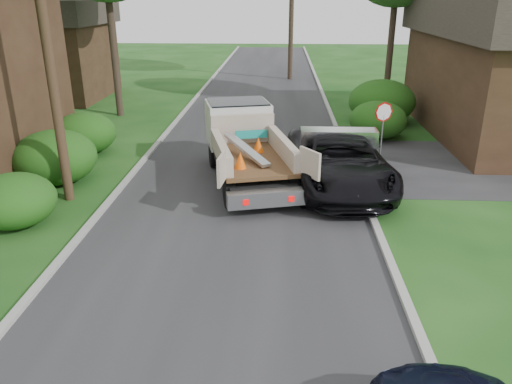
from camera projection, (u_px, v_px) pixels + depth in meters
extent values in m
plane|color=#144112|center=(219.00, 287.00, 11.37)|extent=(120.00, 120.00, 0.00)
cube|color=#28282B|center=(248.00, 155.00, 20.65)|extent=(8.00, 90.00, 0.02)
cube|color=#9E9E99|center=(150.00, 153.00, 20.81)|extent=(0.20, 90.00, 0.12)
cube|color=#9E9E99|center=(347.00, 155.00, 20.44)|extent=(0.20, 90.00, 0.12)
cylinder|color=slate|center=(381.00, 140.00, 19.11)|extent=(0.06, 0.06, 2.00)
cylinder|color=#B20A0A|center=(384.00, 112.00, 18.70)|extent=(0.71, 0.32, 0.76)
cylinder|color=#382619|center=(46.00, 39.00, 14.41)|extent=(0.30, 0.30, 10.00)
cube|color=#352216|center=(47.00, 61.00, 31.57)|extent=(7.00, 7.00, 4.50)
cube|color=#332B26|center=(40.00, 12.00, 30.48)|extent=(7.56, 7.56, 1.40)
cube|color=#332B26|center=(38.00, 0.00, 30.22)|extent=(1.05, 7.56, 0.20)
ellipsoid|color=#194A11|center=(14.00, 200.00, 14.15)|extent=(2.34, 2.34, 1.53)
ellipsoid|color=#194A11|center=(55.00, 157.00, 17.35)|extent=(2.86, 2.86, 1.87)
ellipsoid|color=#194A11|center=(84.00, 133.00, 20.65)|extent=(2.60, 2.60, 1.70)
ellipsoid|color=#194A11|center=(378.00, 120.00, 22.85)|extent=(2.60, 2.60, 1.70)
ellipsoid|color=#194A11|center=(382.00, 101.00, 25.51)|extent=(3.38, 3.38, 2.21)
cylinder|color=#2D2119|center=(112.00, 30.00, 25.82)|extent=(0.36, 0.36, 9.00)
cylinder|color=#2D2119|center=(392.00, 32.00, 28.01)|extent=(0.36, 0.36, 8.50)
cylinder|color=#2D2119|center=(292.00, 4.00, 37.08)|extent=(0.36, 0.36, 11.00)
cylinder|color=black|center=(214.00, 155.00, 19.12)|extent=(0.54, 1.00, 0.95)
cylinder|color=black|center=(265.00, 152.00, 19.49)|extent=(0.54, 1.00, 0.95)
cylinder|color=black|center=(230.00, 193.00, 15.46)|extent=(0.54, 1.00, 0.95)
cylinder|color=black|center=(292.00, 188.00, 15.83)|extent=(0.54, 1.00, 0.95)
cube|color=black|center=(249.00, 164.00, 17.51)|extent=(3.55, 6.45, 0.25)
cube|color=silver|center=(238.00, 123.00, 19.18)|extent=(2.72, 2.41, 1.64)
cube|color=black|center=(238.00, 109.00, 18.97)|extent=(2.53, 2.22, 0.58)
cube|color=#472D19|center=(253.00, 160.00, 16.68)|extent=(3.18, 4.25, 0.13)
cube|color=beige|center=(243.00, 129.00, 18.20)|extent=(2.28, 0.67, 1.06)
cube|color=beige|center=(221.00, 151.00, 16.35)|extent=(1.14, 3.55, 0.63)
cube|color=beige|center=(284.00, 147.00, 16.74)|extent=(1.14, 3.55, 0.63)
cube|color=silver|center=(267.00, 198.00, 14.79)|extent=(2.44, 0.95, 0.48)
cube|color=#B20505|center=(246.00, 202.00, 14.49)|extent=(0.17, 0.08, 0.17)
cube|color=#B20505|center=(291.00, 199.00, 14.74)|extent=(0.17, 0.08, 0.17)
cube|color=beige|center=(222.00, 169.00, 14.34)|extent=(0.18, 0.95, 0.84)
cube|color=beige|center=(310.00, 163.00, 14.83)|extent=(0.60, 0.83, 0.84)
cube|color=silver|center=(246.00, 149.00, 16.61)|extent=(1.72, 2.48, 0.49)
cone|color=#F2590A|center=(240.00, 160.00, 15.59)|extent=(0.46, 0.46, 0.53)
cone|color=#F2590A|center=(258.00, 145.00, 17.20)|extent=(0.46, 0.46, 0.53)
cube|color=#148C84|center=(251.00, 134.00, 18.06)|extent=(1.15, 0.38, 0.30)
imported|color=black|center=(339.00, 160.00, 17.07)|extent=(3.56, 6.86, 1.85)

